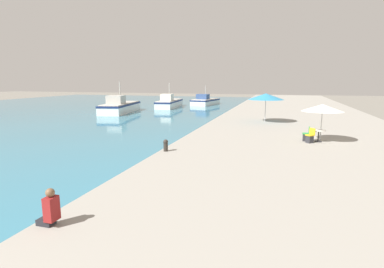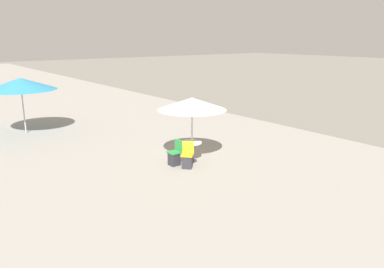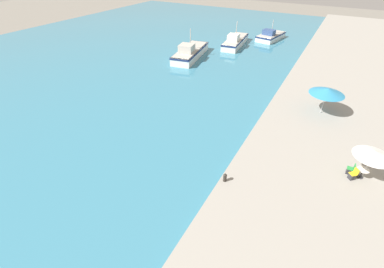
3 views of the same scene
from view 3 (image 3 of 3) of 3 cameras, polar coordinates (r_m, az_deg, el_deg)
name	(u,v)px [view 3 (image 3 of 3)]	position (r m, az deg, el deg)	size (l,w,h in m)	color
water_basin	(127,47)	(49.33, -14.34, 18.16)	(56.00, 90.00, 0.04)	teal
quay_promenade	(356,89)	(37.04, 32.66, 8.40)	(16.00, 90.00, 0.74)	gray
fishing_boat_near	(190,52)	(42.49, -0.42, 17.72)	(4.61, 10.08, 4.36)	white
fishing_boat_mid	(235,41)	(49.25, 9.57, 19.70)	(3.58, 9.53, 4.04)	white
fishing_boat_far	(271,36)	(54.50, 17.08, 20.14)	(4.22, 7.33, 3.54)	white
cafe_umbrella_pink	(374,154)	(21.01, 35.40, -3.63)	(2.51, 2.51, 2.35)	#B7B7B7
cafe_umbrella_white	(327,91)	(27.73, 27.86, 8.40)	(3.23, 3.23, 2.64)	#B7B7B7
cafe_table	(362,172)	(21.79, 33.65, -6.97)	(0.80, 0.80, 0.74)	#333338
cafe_chair_left	(353,175)	(21.43, 32.09, -7.80)	(0.59, 0.59, 0.91)	#2D2D33
cafe_chair_right	(350,170)	(21.80, 31.66, -6.85)	(0.44, 0.41, 0.91)	#2D2D33
mooring_bollard	(225,177)	(18.21, 7.33, -9.51)	(0.26, 0.26, 0.65)	#2D2823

